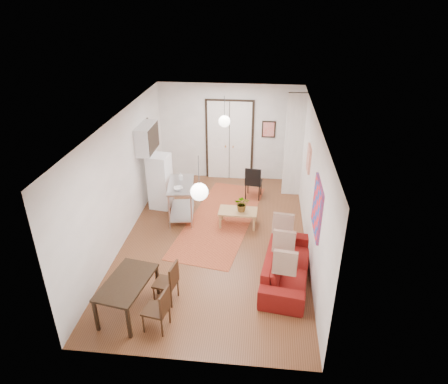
# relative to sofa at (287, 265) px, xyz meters

# --- Properties ---
(floor) EXTENTS (7.00, 7.00, 0.00)m
(floor) POSITION_rel_sofa_xyz_m (-1.61, 1.28, -0.32)
(floor) COLOR brown
(floor) RESTS_ON ground
(ceiling) EXTENTS (4.20, 7.00, 0.02)m
(ceiling) POSITION_rel_sofa_xyz_m (-1.61, 1.28, 2.58)
(ceiling) COLOR white
(ceiling) RESTS_ON wall_back
(wall_back) EXTENTS (4.20, 0.02, 2.90)m
(wall_back) POSITION_rel_sofa_xyz_m (-1.61, 4.78, 1.13)
(wall_back) COLOR white
(wall_back) RESTS_ON floor
(wall_front) EXTENTS (4.20, 0.02, 2.90)m
(wall_front) POSITION_rel_sofa_xyz_m (-1.61, -2.22, 1.13)
(wall_front) COLOR white
(wall_front) RESTS_ON floor
(wall_left) EXTENTS (0.02, 7.00, 2.90)m
(wall_left) POSITION_rel_sofa_xyz_m (-3.71, 1.28, 1.13)
(wall_left) COLOR white
(wall_left) RESTS_ON floor
(wall_right) EXTENTS (0.02, 7.00, 2.90)m
(wall_right) POSITION_rel_sofa_xyz_m (0.49, 1.28, 1.13)
(wall_right) COLOR white
(wall_right) RESTS_ON floor
(double_doors) EXTENTS (1.44, 0.06, 2.50)m
(double_doors) POSITION_rel_sofa_xyz_m (-1.61, 4.73, 0.88)
(double_doors) COLOR white
(double_doors) RESTS_ON wall_back
(stub_partition) EXTENTS (0.50, 0.10, 2.90)m
(stub_partition) POSITION_rel_sofa_xyz_m (0.24, 3.83, 1.13)
(stub_partition) COLOR white
(stub_partition) RESTS_ON floor
(wall_cabinet) EXTENTS (0.35, 1.00, 0.70)m
(wall_cabinet) POSITION_rel_sofa_xyz_m (-3.53, 2.78, 1.58)
(wall_cabinet) COLOR silver
(wall_cabinet) RESTS_ON wall_left
(painting_popart) EXTENTS (0.05, 1.00, 1.00)m
(painting_popart) POSITION_rel_sofa_xyz_m (0.46, 0.03, 1.33)
(painting_popart) COLOR red
(painting_popart) RESTS_ON wall_right
(painting_abstract) EXTENTS (0.05, 0.50, 0.60)m
(painting_abstract) POSITION_rel_sofa_xyz_m (0.46, 2.08, 1.48)
(painting_abstract) COLOR #EDE2C6
(painting_abstract) RESTS_ON wall_right
(poster_back) EXTENTS (0.40, 0.03, 0.50)m
(poster_back) POSITION_rel_sofa_xyz_m (-0.46, 4.75, 1.28)
(poster_back) COLOR red
(poster_back) RESTS_ON wall_back
(print_left) EXTENTS (0.03, 0.44, 0.54)m
(print_left) POSITION_rel_sofa_xyz_m (-3.68, 3.28, 1.63)
(print_left) COLOR #A36943
(print_left) RESTS_ON wall_left
(pendant_back) EXTENTS (0.30, 0.30, 0.80)m
(pendant_back) POSITION_rel_sofa_xyz_m (-1.61, 3.28, 1.94)
(pendant_back) COLOR white
(pendant_back) RESTS_ON ceiling
(pendant_front) EXTENTS (0.30, 0.30, 0.80)m
(pendant_front) POSITION_rel_sofa_xyz_m (-1.61, -0.72, 1.94)
(pendant_front) COLOR white
(pendant_front) RESTS_ON ceiling
(kilim_rug) EXTENTS (2.19, 4.25, 0.01)m
(kilim_rug) POSITION_rel_sofa_xyz_m (-1.58, 2.18, -0.31)
(kilim_rug) COLOR #B0532C
(kilim_rug) RESTS_ON floor
(sofa) EXTENTS (2.26, 1.14, 0.63)m
(sofa) POSITION_rel_sofa_xyz_m (0.00, 0.00, 0.00)
(sofa) COLOR maroon
(sofa) RESTS_ON floor
(coffee_table) EXTENTS (0.95, 0.54, 0.42)m
(coffee_table) POSITION_rel_sofa_xyz_m (-1.13, 1.93, 0.04)
(coffee_table) COLOR #AA7E50
(coffee_table) RESTS_ON floor
(potted_plant) EXTENTS (0.37, 0.32, 0.41)m
(potted_plant) POSITION_rel_sofa_xyz_m (-1.03, 1.93, 0.30)
(potted_plant) COLOR #376E31
(potted_plant) RESTS_ON coffee_table
(kitchen_counter) EXTENTS (0.78, 1.30, 0.94)m
(kitchen_counter) POSITION_rel_sofa_xyz_m (-2.59, 2.20, 0.30)
(kitchen_counter) COLOR #BABCBF
(kitchen_counter) RESTS_ON floor
(bowl) EXTENTS (0.29, 0.29, 0.05)m
(bowl) POSITION_rel_sofa_xyz_m (-2.59, 1.90, 0.65)
(bowl) COLOR silver
(bowl) RESTS_ON kitchen_counter
(soap_bottle) EXTENTS (0.12, 0.11, 0.20)m
(soap_bottle) POSITION_rel_sofa_xyz_m (-2.64, 2.45, 0.72)
(soap_bottle) COLOR teal
(soap_bottle) RESTS_ON kitchen_counter
(fridge) EXTENTS (0.59, 0.59, 1.48)m
(fridge) POSITION_rel_sofa_xyz_m (-3.26, 2.70, 0.42)
(fridge) COLOR white
(fridge) RESTS_ON floor
(dining_table) EXTENTS (0.90, 1.33, 0.68)m
(dining_table) POSITION_rel_sofa_xyz_m (-2.87, -1.24, 0.29)
(dining_table) COLOR black
(dining_table) RESTS_ON floor
(dining_chair_near) EXTENTS (0.46, 0.60, 0.85)m
(dining_chair_near) POSITION_rel_sofa_xyz_m (-2.27, -0.81, 0.17)
(dining_chair_near) COLOR #372011
(dining_chair_near) RESTS_ON floor
(dining_chair_far) EXTENTS (0.46, 0.60, 0.85)m
(dining_chair_far) POSITION_rel_sofa_xyz_m (-2.27, -1.51, 0.17)
(dining_chair_far) COLOR #372011
(dining_chair_far) RESTS_ON floor
(black_side_chair) EXTENTS (0.49, 0.49, 0.95)m
(black_side_chair) POSITION_rel_sofa_xyz_m (-0.81, 3.57, 0.24)
(black_side_chair) COLOR black
(black_side_chair) RESTS_ON floor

